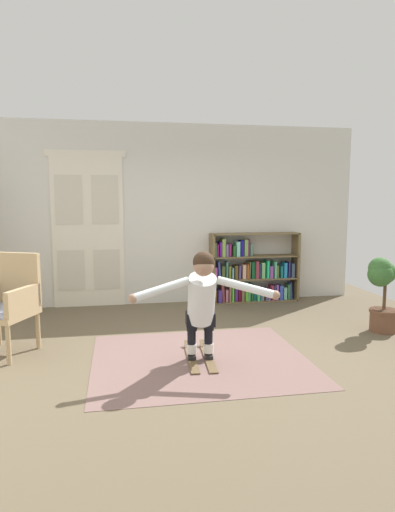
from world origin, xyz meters
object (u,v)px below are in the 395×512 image
at_px(bookshelf, 251,272).
at_px(skis_pair, 200,356).
at_px(person_skier, 202,298).
at_px(potted_plant, 382,288).
at_px(wicker_chair, 6,301).

relative_size(bookshelf, skis_pair, 1.68).
relative_size(bookshelf, person_skier, 1.02).
height_order(bookshelf, person_skier, person_skier).
bearing_deg(potted_plant, person_skier, -163.59).
bearing_deg(skis_pair, potted_plant, 12.38).
xyz_separation_m(wicker_chair, potted_plant, (4.55, -0.04, -0.01)).
bearing_deg(wicker_chair, skis_pair, -15.80).
distance_m(wicker_chair, potted_plant, 4.55).
xyz_separation_m(wicker_chair, person_skier, (2.06, -0.78, 0.12)).
relative_size(potted_plant, person_skier, 0.67).
bearing_deg(wicker_chair, person_skier, -20.66).
bearing_deg(bookshelf, potted_plant, -59.28).
distance_m(wicker_chair, person_skier, 2.20).
bearing_deg(potted_plant, skis_pair, -167.62).
bearing_deg(wicker_chair, bookshelf, 29.15).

